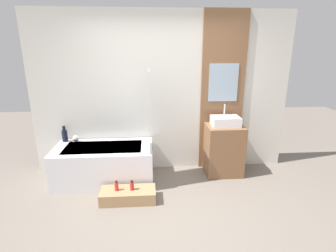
{
  "coord_description": "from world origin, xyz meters",
  "views": [
    {
      "loc": [
        -0.22,
        -2.67,
        2.03
      ],
      "look_at": [
        0.03,
        0.68,
        1.02
      ],
      "focal_mm": 28.0,
      "sensor_mm": 36.0,
      "label": 1
    }
  ],
  "objects_px": {
    "wooden_step_bench": "(128,195)",
    "vase_tall_dark": "(65,135)",
    "vase_round_light": "(76,138)",
    "sink": "(225,121)",
    "bottle_soap_secondary": "(132,186)",
    "bathtub": "(105,164)",
    "bottle_soap_primary": "(117,186)"
  },
  "relations": [
    {
      "from": "wooden_step_bench",
      "to": "vase_tall_dark",
      "type": "height_order",
      "value": "vase_tall_dark"
    },
    {
      "from": "vase_round_light",
      "to": "sink",
      "type": "bearing_deg",
      "value": -3.9
    },
    {
      "from": "vase_tall_dark",
      "to": "bottle_soap_secondary",
      "type": "xyz_separation_m",
      "value": [
        1.11,
        -0.91,
        -0.45
      ]
    },
    {
      "from": "bottle_soap_secondary",
      "to": "sink",
      "type": "bearing_deg",
      "value": 26.66
    },
    {
      "from": "bottle_soap_secondary",
      "to": "vase_round_light",
      "type": "bearing_deg",
      "value": 136.24
    },
    {
      "from": "wooden_step_bench",
      "to": "vase_tall_dark",
      "type": "distance_m",
      "value": 1.51
    },
    {
      "from": "bathtub",
      "to": "sink",
      "type": "distance_m",
      "value": 2.02
    },
    {
      "from": "bottle_soap_secondary",
      "to": "bottle_soap_primary",
      "type": "bearing_deg",
      "value": 180.0
    },
    {
      "from": "bathtub",
      "to": "vase_tall_dark",
      "type": "xyz_separation_m",
      "value": [
        -0.65,
        0.3,
        0.39
      ]
    },
    {
      "from": "wooden_step_bench",
      "to": "vase_round_light",
      "type": "bearing_deg",
      "value": 134.47
    },
    {
      "from": "sink",
      "to": "vase_tall_dark",
      "type": "xyz_separation_m",
      "value": [
        -2.57,
        0.17,
        -0.23
      ]
    },
    {
      "from": "vase_tall_dark",
      "to": "bottle_soap_secondary",
      "type": "bearing_deg",
      "value": -39.22
    },
    {
      "from": "vase_tall_dark",
      "to": "sink",
      "type": "bearing_deg",
      "value": -3.77
    },
    {
      "from": "bathtub",
      "to": "wooden_step_bench",
      "type": "bearing_deg",
      "value": -56.62
    },
    {
      "from": "sink",
      "to": "vase_round_light",
      "type": "relative_size",
      "value": 4.49
    },
    {
      "from": "bathtub",
      "to": "vase_round_light",
      "type": "bearing_deg",
      "value": 148.84
    },
    {
      "from": "wooden_step_bench",
      "to": "vase_tall_dark",
      "type": "bearing_deg",
      "value": 139.3
    },
    {
      "from": "bottle_soap_primary",
      "to": "bathtub",
      "type": "bearing_deg",
      "value": 112.37
    },
    {
      "from": "bathtub",
      "to": "vase_tall_dark",
      "type": "distance_m",
      "value": 0.82
    },
    {
      "from": "bathtub",
      "to": "bottle_soap_primary",
      "type": "bearing_deg",
      "value": -67.63
    },
    {
      "from": "sink",
      "to": "bottle_soap_primary",
      "type": "bearing_deg",
      "value": -156.25
    },
    {
      "from": "sink",
      "to": "bottle_soap_secondary",
      "type": "xyz_separation_m",
      "value": [
        -1.47,
        -0.74,
        -0.67
      ]
    },
    {
      "from": "wooden_step_bench",
      "to": "sink",
      "type": "relative_size",
      "value": 1.71
    },
    {
      "from": "vase_round_light",
      "to": "wooden_step_bench",
      "type": "bearing_deg",
      "value": -45.53
    },
    {
      "from": "wooden_step_bench",
      "to": "sink",
      "type": "distance_m",
      "value": 1.88
    },
    {
      "from": "sink",
      "to": "vase_tall_dark",
      "type": "distance_m",
      "value": 2.59
    },
    {
      "from": "wooden_step_bench",
      "to": "bottle_soap_primary",
      "type": "xyz_separation_m",
      "value": [
        -0.15,
        0.0,
        0.15
      ]
    },
    {
      "from": "vase_tall_dark",
      "to": "bottle_soap_secondary",
      "type": "height_order",
      "value": "vase_tall_dark"
    },
    {
      "from": "sink",
      "to": "vase_tall_dark",
      "type": "relative_size",
      "value": 1.69
    },
    {
      "from": "sink",
      "to": "bottle_soap_secondary",
      "type": "bearing_deg",
      "value": -153.34
    },
    {
      "from": "bathtub",
      "to": "bottle_soap_secondary",
      "type": "relative_size",
      "value": 10.7
    },
    {
      "from": "sink",
      "to": "wooden_step_bench",
      "type": "bearing_deg",
      "value": -154.19
    }
  ]
}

